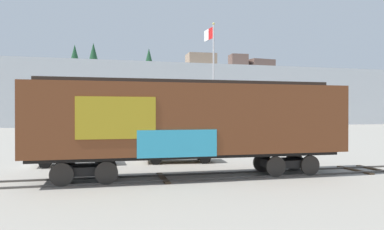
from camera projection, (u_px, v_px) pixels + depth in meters
ground_plane at (180, 178)px, 16.15m from camera, size 260.00×260.00×0.00m
track at (236, 175)px, 16.77m from camera, size 60.02×3.57×0.08m
freight_car at (192, 121)px, 16.27m from camera, size 13.90×3.15×4.32m
flagpole at (212, 70)px, 26.32m from camera, size 0.29×1.71×9.23m
hillside at (108, 97)px, 91.82m from camera, size 144.57×38.00×18.38m
parked_car_white at (73, 150)px, 20.12m from camera, size 4.12×1.94×1.65m
parked_car_tan at (179, 148)px, 21.42m from camera, size 4.24×2.40×1.60m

